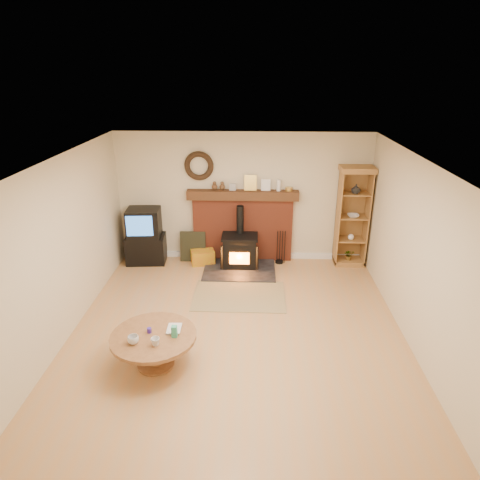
{
  "coord_description": "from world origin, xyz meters",
  "views": [
    {
      "loc": [
        0.25,
        -5.46,
        3.75
      ],
      "look_at": [
        0.01,
        1.0,
        1.11
      ],
      "focal_mm": 32.0,
      "sensor_mm": 36.0,
      "label": 1
    }
  ],
  "objects_px": {
    "wood_stove": "(240,252)",
    "curio_cabinet": "(352,217)",
    "tv_unit": "(145,237)",
    "coffee_table": "(154,341)"
  },
  "relations": [
    {
      "from": "curio_cabinet",
      "to": "coffee_table",
      "type": "bearing_deg",
      "value": -133.78
    },
    {
      "from": "tv_unit",
      "to": "coffee_table",
      "type": "relative_size",
      "value": 1.0
    },
    {
      "from": "wood_stove",
      "to": "coffee_table",
      "type": "height_order",
      "value": "wood_stove"
    },
    {
      "from": "tv_unit",
      "to": "coffee_table",
      "type": "xyz_separation_m",
      "value": [
        0.9,
        -3.27,
        -0.15
      ]
    },
    {
      "from": "wood_stove",
      "to": "curio_cabinet",
      "type": "bearing_deg",
      "value": 7.44
    },
    {
      "from": "tv_unit",
      "to": "curio_cabinet",
      "type": "bearing_deg",
      "value": 1.21
    },
    {
      "from": "wood_stove",
      "to": "coffee_table",
      "type": "bearing_deg",
      "value": -108.34
    },
    {
      "from": "curio_cabinet",
      "to": "tv_unit",
      "type": "bearing_deg",
      "value": -178.79
    },
    {
      "from": "tv_unit",
      "to": "curio_cabinet",
      "type": "relative_size",
      "value": 0.57
    },
    {
      "from": "tv_unit",
      "to": "wood_stove",
      "type": "bearing_deg",
      "value": -5.96
    }
  ]
}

